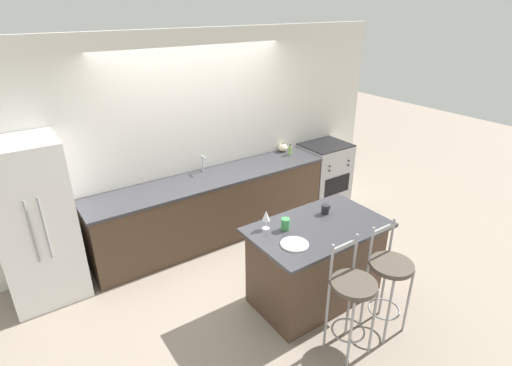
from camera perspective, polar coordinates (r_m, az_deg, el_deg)
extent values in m
plane|color=gray|center=(5.37, -3.96, -9.28)|extent=(18.00, 18.00, 0.00)
cube|color=silver|center=(5.36, -8.41, 6.55)|extent=(6.00, 0.07, 2.70)
cube|color=#4C3828|center=(5.44, -6.22, -3.56)|extent=(3.26, 0.68, 0.87)
cube|color=#38383D|center=(5.25, -6.44, 0.78)|extent=(3.29, 0.71, 0.03)
cube|color=black|center=(5.24, -6.44, 0.90)|extent=(0.56, 0.36, 0.01)
cylinder|color=#ADAFB5|center=(5.38, -7.63, 2.81)|extent=(0.02, 0.02, 0.22)
cylinder|color=#ADAFB5|center=(5.29, -7.39, 3.61)|extent=(0.02, 0.12, 0.02)
cube|color=#4C3828|center=(4.38, 8.52, -11.38)|extent=(1.30, 0.75, 0.87)
cube|color=#38383D|center=(4.14, 8.90, -6.31)|extent=(1.42, 0.87, 0.03)
cube|color=white|center=(4.74, -29.03, -5.04)|extent=(0.74, 0.67, 1.79)
cylinder|color=#939399|center=(4.38, -29.41, -6.14)|extent=(0.02, 0.02, 0.68)
cylinder|color=#939399|center=(4.39, -27.90, -5.77)|extent=(0.02, 0.02, 0.68)
cube|color=#B7B7BC|center=(6.55, 9.64, 1.53)|extent=(0.72, 0.62, 0.92)
cube|color=black|center=(6.39, 11.51, -0.31)|extent=(0.52, 0.01, 0.30)
cube|color=black|center=(6.38, 9.94, 5.40)|extent=(0.72, 0.62, 0.02)
cylinder|color=black|center=(6.11, 10.50, 2.36)|extent=(0.03, 0.02, 0.03)
cylinder|color=black|center=(6.38, 13.10, 3.11)|extent=(0.03, 0.02, 0.03)
cylinder|color=black|center=(6.13, 10.45, 1.72)|extent=(0.03, 0.02, 0.03)
cylinder|color=black|center=(6.41, 13.04, 2.50)|extent=(0.03, 0.02, 0.03)
cylinder|color=#99999E|center=(3.75, 13.31, -20.54)|extent=(0.02, 0.02, 0.74)
cylinder|color=#99999E|center=(3.92, 16.36, -18.55)|extent=(0.02, 0.02, 0.74)
cylinder|color=#99999E|center=(3.89, 10.04, -18.24)|extent=(0.02, 0.02, 0.74)
cylinder|color=#99999E|center=(4.05, 13.13, -16.46)|extent=(0.02, 0.02, 0.74)
torus|color=#99999E|center=(3.99, 13.02, -19.82)|extent=(0.31, 0.31, 0.02)
cylinder|color=#4C4238|center=(3.65, 13.82, -13.90)|extent=(0.40, 0.40, 0.04)
cylinder|color=#99999E|center=(3.51, 10.76, -11.11)|extent=(0.02, 0.02, 0.36)
cylinder|color=#99999E|center=(3.70, 14.01, -9.48)|extent=(0.02, 0.02, 0.36)
cube|color=#99999E|center=(3.54, 12.60, -8.75)|extent=(0.29, 0.02, 0.04)
cylinder|color=#99999E|center=(4.05, 18.37, -17.25)|extent=(0.02, 0.02, 0.74)
cylinder|color=#99999E|center=(4.24, 20.89, -15.48)|extent=(0.02, 0.02, 0.74)
cylinder|color=#99999E|center=(4.18, 15.18, -15.29)|extent=(0.02, 0.02, 0.74)
cylinder|color=#99999E|center=(4.36, 17.77, -13.70)|extent=(0.02, 0.02, 0.74)
torus|color=#99999E|center=(4.29, 17.82, -16.78)|extent=(0.31, 0.31, 0.02)
cylinder|color=#4C4238|center=(3.97, 18.80, -11.05)|extent=(0.40, 0.40, 0.04)
cylinder|color=#99999E|center=(3.83, 16.15, -8.43)|extent=(0.02, 0.02, 0.36)
cylinder|color=#99999E|center=(4.03, 18.85, -7.03)|extent=(0.02, 0.02, 0.36)
cube|color=#99999E|center=(3.87, 17.75, -6.27)|extent=(0.29, 0.02, 0.04)
cylinder|color=white|center=(3.80, 5.52, -8.70)|extent=(0.27, 0.27, 0.01)
torus|color=white|center=(3.80, 5.53, -8.62)|extent=(0.26, 0.26, 0.01)
cylinder|color=white|center=(4.04, 1.42, -6.49)|extent=(0.08, 0.08, 0.00)
cylinder|color=white|center=(4.01, 1.43, -5.91)|extent=(0.01, 0.01, 0.09)
cone|color=white|center=(3.96, 1.44, -4.67)|extent=(0.08, 0.08, 0.11)
cylinder|color=#232326|center=(4.35, 9.85, -3.72)|extent=(0.08, 0.08, 0.10)
torus|color=#232326|center=(4.38, 10.25, -3.54)|extent=(0.07, 0.01, 0.07)
cylinder|color=#3D934C|center=(4.01, 4.22, -5.86)|extent=(0.09, 0.09, 0.12)
ellipsoid|color=beige|center=(6.09, 3.87, 5.05)|extent=(0.14, 0.14, 0.11)
cylinder|color=brown|center=(6.06, 3.89, 5.66)|extent=(0.02, 0.02, 0.02)
cylinder|color=#89B260|center=(5.95, 4.89, 4.64)|extent=(0.06, 0.06, 0.13)
cylinder|color=black|center=(5.93, 4.92, 5.37)|extent=(0.02, 0.02, 0.03)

